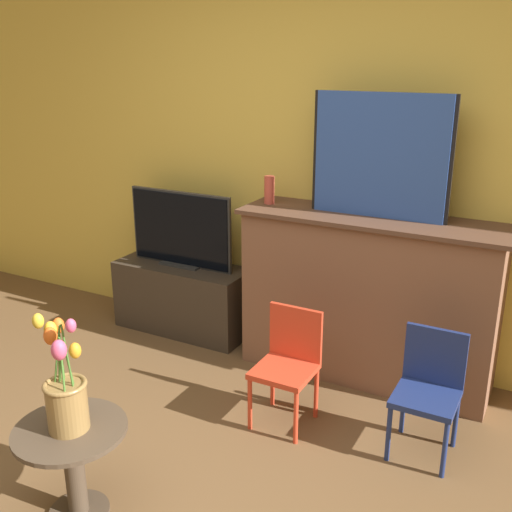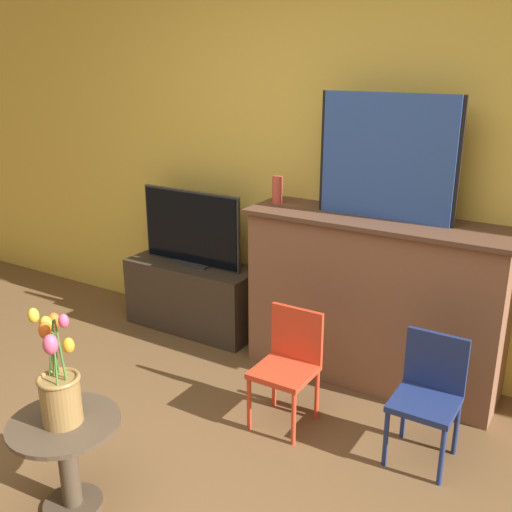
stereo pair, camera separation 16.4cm
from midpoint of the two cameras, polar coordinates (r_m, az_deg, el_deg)
The scene contains 10 objects.
wall_back at distance 3.69m, azimuth 6.45°, elevation 10.47°, with size 8.00×0.06×2.70m.
fireplace_mantel at distance 3.58m, azimuth 9.28°, elevation -3.80°, with size 1.53×0.45×1.00m.
painting at distance 3.36m, azimuth 10.34°, elevation 9.32°, with size 0.78×0.03×0.68m.
mantel_candle at distance 3.66m, azimuth -0.01°, elevation 6.30°, with size 0.06×0.06×0.17m.
tv_stand at distance 4.27m, azimuth -8.07°, elevation -3.95°, with size 0.96×0.37×0.48m.
tv_monitor at distance 4.11m, azimuth -8.33°, elevation 2.44°, with size 0.78×0.12×0.52m.
chair_red at distance 3.18m, azimuth 1.62°, elevation -9.84°, with size 0.30×0.30×0.62m.
chair_blue at distance 3.05m, azimuth 14.65°, elevation -11.85°, with size 0.30×0.30×0.62m.
side_table at distance 2.74m, azimuth -18.75°, elevation -17.79°, with size 0.46×0.46×0.43m.
vase_tulips at distance 2.58m, azimuth -19.50°, elevation -12.23°, with size 0.23×0.21×0.49m.
Camera 1 is at (1.28, -1.30, 1.86)m, focal length 42.00 mm.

